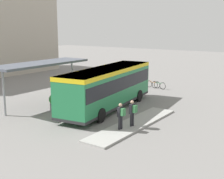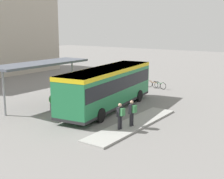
# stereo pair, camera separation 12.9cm
# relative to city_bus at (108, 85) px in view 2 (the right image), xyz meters

# --- Properties ---
(ground_plane) EXTENTS (120.00, 120.00, 0.00)m
(ground_plane) POSITION_rel_city_bus_xyz_m (-0.01, -0.00, -1.89)
(ground_plane) COLOR slate
(curb_island) EXTENTS (8.98, 1.80, 0.12)m
(curb_island) POSITION_rel_city_bus_xyz_m (-2.47, -3.83, -1.83)
(curb_island) COLOR #9E9E99
(curb_island) RESTS_ON ground_plane
(city_bus) EXTENTS (11.22, 4.03, 3.24)m
(city_bus) POSITION_rel_city_bus_xyz_m (0.00, 0.00, 0.00)
(city_bus) COLOR #237A47
(city_bus) RESTS_ON ground_plane
(pedestrian_waiting) EXTENTS (0.43, 0.45, 1.70)m
(pedestrian_waiting) POSITION_rel_city_bus_xyz_m (-2.99, -4.07, -0.80)
(pedestrian_waiting) COLOR #232328
(pedestrian_waiting) RESTS_ON curb_island
(pedestrian_companion) EXTENTS (0.43, 0.46, 1.67)m
(pedestrian_companion) POSITION_rel_city_bus_xyz_m (-3.94, -3.80, -0.82)
(pedestrian_companion) COLOR #232328
(pedestrian_companion) RESTS_ON curb_island
(bicycle_green) EXTENTS (0.48, 1.72, 0.75)m
(bicycle_green) POSITION_rel_city_bus_xyz_m (9.49, 0.29, -1.52)
(bicycle_green) COLOR black
(bicycle_green) RESTS_ON ground_plane
(bicycle_orange) EXTENTS (0.48, 1.68, 0.72)m
(bicycle_orange) POSITION_rel_city_bus_xyz_m (9.72, 1.07, -1.53)
(bicycle_orange) COLOR black
(bicycle_orange) RESTS_ON ground_plane
(station_shelter) EXTENTS (8.59, 2.69, 3.57)m
(station_shelter) POSITION_rel_city_bus_xyz_m (-2.27, 5.03, 1.51)
(station_shelter) COLOR #4C515B
(station_shelter) RESTS_ON ground_plane
(potted_planter_near_shelter) EXTENTS (0.93, 0.93, 1.35)m
(potted_planter_near_shelter) POSITION_rel_city_bus_xyz_m (-2.81, 3.04, -1.19)
(potted_planter_near_shelter) COLOR slate
(potted_planter_near_shelter) RESTS_ON ground_plane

